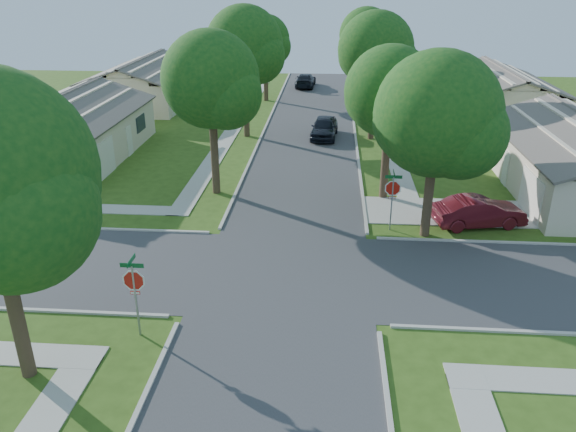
% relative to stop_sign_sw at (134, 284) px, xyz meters
% --- Properties ---
extents(ground, '(100.00, 100.00, 0.00)m').
position_rel_stop_sign_sw_xyz_m(ground, '(4.70, 4.70, -2.03)').
color(ground, '#304C14').
rests_on(ground, ground).
extents(road_ns, '(7.00, 100.00, 0.02)m').
position_rel_stop_sign_sw_xyz_m(road_ns, '(4.70, 4.70, -2.03)').
color(road_ns, '#333335').
rests_on(road_ns, ground).
extents(sidewalk_ne, '(1.20, 40.00, 0.04)m').
position_rel_stop_sign_sw_xyz_m(sidewalk_ne, '(10.80, 30.70, -2.01)').
color(sidewalk_ne, '#9E9B91').
rests_on(sidewalk_ne, ground).
extents(sidewalk_nw, '(1.20, 40.00, 0.04)m').
position_rel_stop_sign_sw_xyz_m(sidewalk_nw, '(-1.40, 30.70, -2.01)').
color(sidewalk_nw, '#9E9B91').
rests_on(sidewalk_nw, ground).
extents(driveway, '(8.80, 3.60, 0.05)m').
position_rel_stop_sign_sw_xyz_m(driveway, '(12.60, 11.80, -2.01)').
color(driveway, '#9E9B91').
rests_on(driveway, ground).
extents(stop_sign_sw, '(1.05, 0.80, 2.98)m').
position_rel_stop_sign_sw_xyz_m(stop_sign_sw, '(0.00, 0.00, 0.00)').
color(stop_sign_sw, gray).
rests_on(stop_sign_sw, ground).
extents(stop_sign_ne, '(1.05, 0.80, 2.98)m').
position_rel_stop_sign_sw_xyz_m(stop_sign_ne, '(9.40, 9.40, 0.00)').
color(stop_sign_ne, gray).
rests_on(stop_sign_ne, ground).
extents(tree_e_near, '(4.97, 4.80, 8.28)m').
position_rel_stop_sign_sw_xyz_m(tree_e_near, '(9.45, 13.71, 3.61)').
color(tree_e_near, '#38281C').
rests_on(tree_e_near, ground).
extents(tree_e_mid, '(5.59, 5.40, 9.21)m').
position_rel_stop_sign_sw_xyz_m(tree_e_mid, '(9.46, 25.71, 4.22)').
color(tree_e_mid, '#38281C').
rests_on(tree_e_mid, ground).
extents(tree_e_far, '(5.17, 5.00, 8.72)m').
position_rel_stop_sign_sw_xyz_m(tree_e_far, '(9.45, 38.71, 3.95)').
color(tree_e_far, '#38281C').
rests_on(tree_e_far, ground).
extents(tree_w_near, '(5.38, 5.20, 8.97)m').
position_rel_stop_sign_sw_xyz_m(tree_w_near, '(0.06, 13.71, 4.08)').
color(tree_w_near, '#38281C').
rests_on(tree_w_near, ground).
extents(tree_w_mid, '(5.80, 5.60, 9.56)m').
position_rel_stop_sign_sw_xyz_m(tree_w_mid, '(0.06, 25.71, 4.46)').
color(tree_w_mid, '#38281C').
rests_on(tree_w_mid, ground).
extents(tree_w_far, '(4.76, 4.60, 8.04)m').
position_rel_stop_sign_sw_xyz_m(tree_w_far, '(0.05, 38.71, 3.48)').
color(tree_w_far, '#38281C').
rests_on(tree_w_far, ground).
extents(tree_ne_corner, '(5.80, 5.60, 8.66)m').
position_rel_stop_sign_sw_xyz_m(tree_ne_corner, '(11.06, 8.91, 3.56)').
color(tree_ne_corner, '#38281C').
rests_on(tree_ne_corner, ground).
extents(house_ne_far, '(8.42, 13.60, 4.23)m').
position_rel_stop_sign_sw_xyz_m(house_ne_far, '(20.69, 33.70, -0.51)').
color(house_ne_far, beige).
rests_on(house_ne_far, ground).
extents(house_nw_near, '(8.42, 13.60, 4.23)m').
position_rel_stop_sign_sw_xyz_m(house_nw_near, '(-11.29, 19.70, -0.51)').
color(house_nw_near, beige).
rests_on(house_nw_near, ground).
extents(house_nw_far, '(8.42, 13.60, 4.23)m').
position_rel_stop_sign_sw_xyz_m(house_nw_far, '(-11.29, 36.70, -0.51)').
color(house_nw_far, beige).
rests_on(house_nw_far, ground).
extents(car_driveway, '(4.70, 2.46, 1.47)m').
position_rel_stop_sign_sw_xyz_m(car_driveway, '(13.76, 10.20, -1.29)').
color(car_driveway, '#511018').
rests_on(car_driveway, ground).
extents(car_curb_east, '(2.20, 4.74, 1.57)m').
position_rel_stop_sign_sw_xyz_m(car_curb_east, '(5.90, 25.78, -1.25)').
color(car_curb_east, black).
rests_on(car_curb_east, ground).
extents(car_curb_west, '(2.20, 5.00, 1.43)m').
position_rel_stop_sign_sw_xyz_m(car_curb_west, '(3.49, 45.95, -1.32)').
color(car_curb_west, black).
rests_on(car_curb_west, ground).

